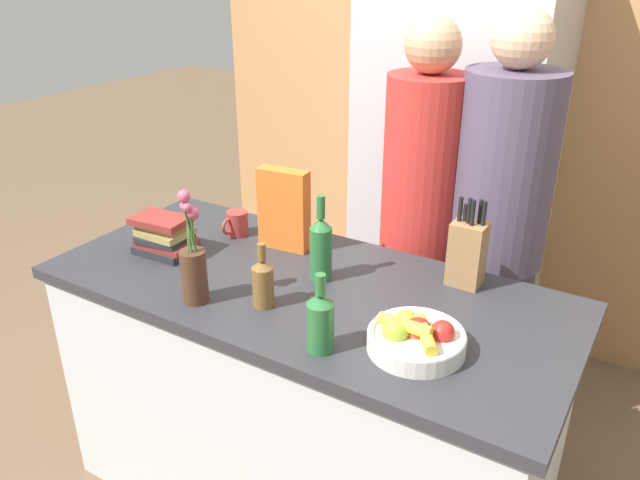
# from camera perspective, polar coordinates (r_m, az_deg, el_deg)

# --- Properties ---
(kitchen_island) EXTENTS (1.71, 0.77, 0.91)m
(kitchen_island) POSITION_cam_1_polar(r_m,az_deg,el_deg) (2.27, -1.31, -14.12)
(kitchen_island) COLOR silver
(kitchen_island) RESTS_ON ground_plane
(back_wall_wood) EXTENTS (2.91, 0.12, 2.60)m
(back_wall_wood) POSITION_cam_1_polar(r_m,az_deg,el_deg) (3.23, 14.03, 13.79)
(back_wall_wood) COLOR #AD7A4C
(back_wall_wood) RESTS_ON ground_plane
(refrigerator) EXTENTS (0.80, 0.63, 2.01)m
(refrigerator) POSITION_cam_1_polar(r_m,az_deg,el_deg) (2.95, 12.30, 7.02)
(refrigerator) COLOR #B7B7BC
(refrigerator) RESTS_ON ground_plane
(fruit_bowl) EXTENTS (0.27, 0.27, 0.10)m
(fruit_bowl) POSITION_cam_1_polar(r_m,az_deg,el_deg) (1.71, 8.75, -8.73)
(fruit_bowl) COLOR silver
(fruit_bowl) RESTS_ON kitchen_island
(knife_block) EXTENTS (0.11, 0.09, 0.30)m
(knife_block) POSITION_cam_1_polar(r_m,az_deg,el_deg) (2.03, 13.32, -1.08)
(knife_block) COLOR olive
(knife_block) RESTS_ON kitchen_island
(flower_vase) EXTENTS (0.08, 0.08, 0.36)m
(flower_vase) POSITION_cam_1_polar(r_m,az_deg,el_deg) (1.91, -11.50, -2.27)
(flower_vase) COLOR #4C2D1E
(flower_vase) RESTS_ON kitchen_island
(cereal_box) EXTENTS (0.19, 0.08, 0.30)m
(cereal_box) POSITION_cam_1_polar(r_m,az_deg,el_deg) (2.21, -3.33, 2.81)
(cereal_box) COLOR orange
(cereal_box) RESTS_ON kitchen_island
(coffee_mug) EXTENTS (0.08, 0.12, 0.09)m
(coffee_mug) POSITION_cam_1_polar(r_m,az_deg,el_deg) (2.36, -7.62, 1.51)
(coffee_mug) COLOR #99332D
(coffee_mug) RESTS_ON kitchen_island
(book_stack) EXTENTS (0.22, 0.16, 0.14)m
(book_stack) POSITION_cam_1_polar(r_m,az_deg,el_deg) (2.27, -14.03, 0.41)
(book_stack) COLOR #232328
(book_stack) RESTS_ON kitchen_island
(bottle_oil) EXTENTS (0.07, 0.07, 0.29)m
(bottle_oil) POSITION_cam_1_polar(r_m,az_deg,el_deg) (2.00, 0.08, -0.65)
(bottle_oil) COLOR #286633
(bottle_oil) RESTS_ON kitchen_island
(bottle_vinegar) EXTENTS (0.07, 0.07, 0.23)m
(bottle_vinegar) POSITION_cam_1_polar(r_m,az_deg,el_deg) (1.66, 0.03, -7.39)
(bottle_vinegar) COLOR #286633
(bottle_vinegar) RESTS_ON kitchen_island
(bottle_wine) EXTENTS (0.07, 0.07, 0.21)m
(bottle_wine) POSITION_cam_1_polar(r_m,az_deg,el_deg) (1.87, -5.24, -3.80)
(bottle_wine) COLOR brown
(bottle_wine) RESTS_ON kitchen_island
(person_at_sink) EXTENTS (0.31, 0.31, 1.70)m
(person_at_sink) POSITION_cam_1_polar(r_m,az_deg,el_deg) (2.43, 9.18, 2.20)
(person_at_sink) COLOR #383842
(person_at_sink) RESTS_ON ground_plane
(person_in_blue) EXTENTS (0.34, 0.34, 1.74)m
(person_in_blue) POSITION_cam_1_polar(r_m,az_deg,el_deg) (2.37, 15.95, 1.34)
(person_in_blue) COLOR #383842
(person_in_blue) RESTS_ON ground_plane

